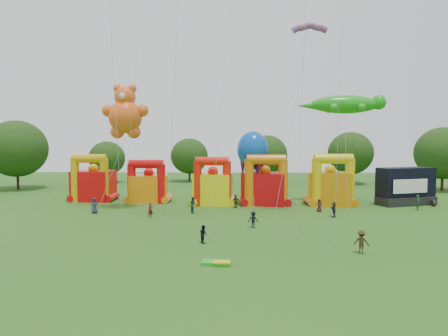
{
  "coord_description": "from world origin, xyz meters",
  "views": [
    {
      "loc": [
        1.13,
        -26.18,
        8.61
      ],
      "look_at": [
        0.04,
        18.0,
        5.52
      ],
      "focal_mm": 32.0,
      "sensor_mm": 36.0,
      "label": 1
    }
  ],
  "objects_px": {
    "bouncy_castle_0": "(93,183)",
    "teddy_bear_kite": "(119,140)",
    "stage_trailer": "(406,187)",
    "gecko_kite": "(345,134)",
    "spectator_4": "(236,201)",
    "spectator_0": "(94,206)",
    "bouncy_castle_2": "(213,186)",
    "octopus_kite": "(253,154)"
  },
  "relations": [
    {
      "from": "teddy_bear_kite",
      "to": "gecko_kite",
      "type": "bearing_deg",
      "value": 9.94
    },
    {
      "from": "bouncy_castle_0",
      "to": "spectator_0",
      "type": "height_order",
      "value": "bouncy_castle_0"
    },
    {
      "from": "octopus_kite",
      "to": "spectator_0",
      "type": "bearing_deg",
      "value": -156.47
    },
    {
      "from": "bouncy_castle_0",
      "to": "teddy_bear_kite",
      "type": "relative_size",
      "value": 0.43
    },
    {
      "from": "teddy_bear_kite",
      "to": "spectator_0",
      "type": "xyz_separation_m",
      "value": [
        -2.41,
        -2.31,
        -7.69
      ]
    },
    {
      "from": "octopus_kite",
      "to": "spectator_4",
      "type": "bearing_deg",
      "value": -118.95
    },
    {
      "from": "bouncy_castle_0",
      "to": "octopus_kite",
      "type": "relative_size",
      "value": 0.67
    },
    {
      "from": "bouncy_castle_0",
      "to": "spectator_4",
      "type": "height_order",
      "value": "bouncy_castle_0"
    },
    {
      "from": "bouncy_castle_0",
      "to": "gecko_kite",
      "type": "relative_size",
      "value": 0.45
    },
    {
      "from": "spectator_0",
      "to": "spectator_4",
      "type": "distance_m",
      "value": 17.1
    },
    {
      "from": "spectator_4",
      "to": "octopus_kite",
      "type": "bearing_deg",
      "value": -158.25
    },
    {
      "from": "gecko_kite",
      "to": "stage_trailer",
      "type": "bearing_deg",
      "value": 1.07
    },
    {
      "from": "stage_trailer",
      "to": "spectator_0",
      "type": "xyz_separation_m",
      "value": [
        -39.32,
        -7.5,
        -1.47
      ]
    },
    {
      "from": "bouncy_castle_2",
      "to": "spectator_0",
      "type": "height_order",
      "value": "bouncy_castle_2"
    },
    {
      "from": "octopus_kite",
      "to": "spectator_0",
      "type": "relative_size",
      "value": 5.32
    },
    {
      "from": "gecko_kite",
      "to": "spectator_4",
      "type": "bearing_deg",
      "value": -167.19
    },
    {
      "from": "teddy_bear_kite",
      "to": "gecko_kite",
      "type": "height_order",
      "value": "teddy_bear_kite"
    },
    {
      "from": "teddy_bear_kite",
      "to": "spectator_0",
      "type": "bearing_deg",
      "value": -136.24
    },
    {
      "from": "stage_trailer",
      "to": "spectator_0",
      "type": "bearing_deg",
      "value": -169.2
    },
    {
      "from": "bouncy_castle_0",
      "to": "octopus_kite",
      "type": "xyz_separation_m",
      "value": [
        22.59,
        -1.59,
        4.19
      ]
    },
    {
      "from": "bouncy_castle_2",
      "to": "spectator_4",
      "type": "distance_m",
      "value": 4.45
    },
    {
      "from": "stage_trailer",
      "to": "spectator_4",
      "type": "xyz_separation_m",
      "value": [
        -22.71,
        -3.46,
        -1.54
      ]
    },
    {
      "from": "stage_trailer",
      "to": "gecko_kite",
      "type": "relative_size",
      "value": 0.55
    },
    {
      "from": "teddy_bear_kite",
      "to": "bouncy_castle_0",
      "type": "bearing_deg",
      "value": 128.85
    },
    {
      "from": "gecko_kite",
      "to": "octopus_kite",
      "type": "bearing_deg",
      "value": 175.77
    },
    {
      "from": "octopus_kite",
      "to": "stage_trailer",
      "type": "bearing_deg",
      "value": -2.11
    },
    {
      "from": "gecko_kite",
      "to": "spectator_4",
      "type": "distance_m",
      "value": 17.22
    },
    {
      "from": "bouncy_castle_0",
      "to": "teddy_bear_kite",
      "type": "height_order",
      "value": "teddy_bear_kite"
    },
    {
      "from": "bouncy_castle_2",
      "to": "stage_trailer",
      "type": "distance_m",
      "value": 25.78
    },
    {
      "from": "teddy_bear_kite",
      "to": "spectator_4",
      "type": "xyz_separation_m",
      "value": [
        14.2,
        1.73,
        -7.76
      ]
    },
    {
      "from": "stage_trailer",
      "to": "spectator_4",
      "type": "height_order",
      "value": "stage_trailer"
    },
    {
      "from": "bouncy_castle_2",
      "to": "gecko_kite",
      "type": "xyz_separation_m",
      "value": [
        17.6,
        0.49,
        7.03
      ]
    },
    {
      "from": "stage_trailer",
      "to": "teddy_bear_kite",
      "type": "distance_m",
      "value": 37.79
    },
    {
      "from": "bouncy_castle_2",
      "to": "spectator_0",
      "type": "bearing_deg",
      "value": -153.16
    },
    {
      "from": "stage_trailer",
      "to": "gecko_kite",
      "type": "distance_m",
      "value": 10.81
    },
    {
      "from": "stage_trailer",
      "to": "gecko_kite",
      "type": "bearing_deg",
      "value": -178.93
    },
    {
      "from": "bouncy_castle_2",
      "to": "bouncy_castle_0",
      "type": "bearing_deg",
      "value": 170.17
    },
    {
      "from": "bouncy_castle_2",
      "to": "octopus_kite",
      "type": "height_order",
      "value": "octopus_kite"
    },
    {
      "from": "gecko_kite",
      "to": "spectator_0",
      "type": "xyz_separation_m",
      "value": [
        -31.15,
        -7.35,
        -8.55
      ]
    },
    {
      "from": "stage_trailer",
      "to": "teddy_bear_kite",
      "type": "xyz_separation_m",
      "value": [
        -36.91,
        -5.19,
        6.22
      ]
    },
    {
      "from": "teddy_bear_kite",
      "to": "gecko_kite",
      "type": "xyz_separation_m",
      "value": [
        28.74,
        5.03,
        0.86
      ]
    },
    {
      "from": "gecko_kite",
      "to": "spectator_0",
      "type": "height_order",
      "value": "gecko_kite"
    }
  ]
}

